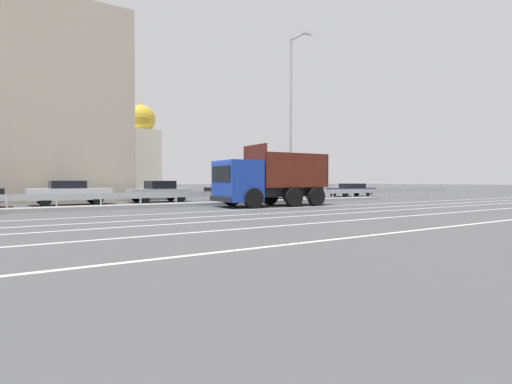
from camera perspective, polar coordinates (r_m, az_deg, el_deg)
ground_plane at (r=21.45m, az=-2.92°, el=-2.16°), size 320.00×320.00×0.00m
lane_strip_0 at (r=20.97m, az=5.20°, el=-2.24°), size 50.23×0.16×0.01m
lane_strip_1 at (r=19.20m, az=9.58°, el=-2.61°), size 50.23×0.16×0.01m
lane_strip_2 at (r=17.95m, az=13.46°, el=-2.92°), size 50.23×0.16×0.01m
lane_strip_3 at (r=16.44m, az=19.46°, el=-3.36°), size 50.23×0.16×0.01m
lane_strip_4 at (r=14.83m, az=28.84°, el=-3.99°), size 50.23×0.16×0.01m
median_island at (r=23.43m, az=-5.75°, el=-1.64°), size 27.62×1.10×0.18m
median_guardrail at (r=24.23m, az=-6.78°, el=-0.40°), size 50.23×0.09×0.78m
dump_truck at (r=21.92m, az=0.49°, el=1.24°), size 6.49×3.05×3.37m
median_road_sign at (r=27.18m, az=6.88°, el=1.43°), size 0.73×0.16×2.55m
street_lamp_1 at (r=26.65m, az=5.10°, el=11.13°), size 0.71×1.90×10.74m
parked_car_2 at (r=25.91m, az=-25.09°, el=-0.06°), size 4.49×1.85×1.42m
parked_car_3 at (r=27.50m, az=-13.71°, el=0.09°), size 3.95×2.05×1.42m
parked_car_4 at (r=29.94m, az=-2.71°, el=0.26°), size 4.61×1.91×1.41m
parked_car_5 at (r=33.22m, az=5.55°, el=0.45°), size 4.88×1.88×1.51m
parked_car_6 at (r=37.93m, az=13.48°, el=0.35°), size 4.80×1.96×1.18m
background_building_0 at (r=35.36m, az=-32.37°, el=9.64°), size 14.92×15.09×13.04m
church_tower at (r=48.02m, az=-16.06°, el=5.72°), size 3.60×3.60×11.05m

